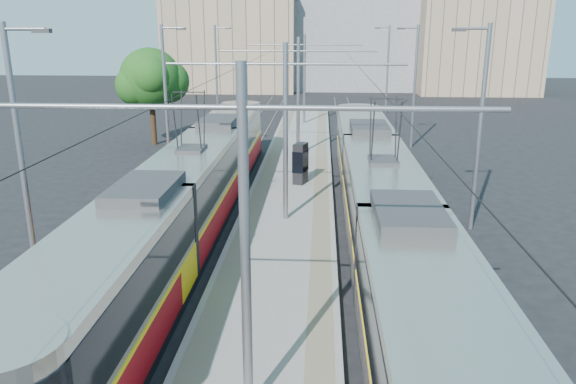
{
  "coord_description": "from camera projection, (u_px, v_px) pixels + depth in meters",
  "views": [
    {
      "loc": [
        1.39,
        -13.76,
        7.86
      ],
      "look_at": [
        0.13,
        7.41,
        1.6
      ],
      "focal_mm": 35.0,
      "sensor_mm": 36.0,
      "label": 1
    }
  ],
  "objects": [
    {
      "name": "platform",
      "position": [
        296.0,
        169.0,
        31.71
      ],
      "size": [
        4.0,
        50.0,
        0.3
      ],
      "primitive_type": "cube",
      "color": "gray",
      "rests_on": "ground"
    },
    {
      "name": "catenary",
      "position": [
        293.0,
        97.0,
        27.75
      ],
      "size": [
        9.2,
        70.0,
        7.0
      ],
      "color": "gray",
      "rests_on": "platform"
    },
    {
      "name": "tram_left",
      "position": [
        193.0,
        189.0,
        22.1
      ],
      "size": [
        2.43,
        29.6,
        5.5
      ],
      "color": "black",
      "rests_on": "ground"
    },
    {
      "name": "tree",
      "position": [
        155.0,
        79.0,
        37.95
      ],
      "size": [
        4.51,
        4.17,
        6.56
      ],
      "color": "#382314",
      "rests_on": "ground"
    },
    {
      "name": "building_right",
      "position": [
        476.0,
        41.0,
        68.11
      ],
      "size": [
        14.28,
        10.2,
        12.48
      ],
      "color": "tan",
      "rests_on": "ground"
    },
    {
      "name": "tactile_strip_right",
      "position": [
        321.0,
        166.0,
        31.59
      ],
      "size": [
        0.7,
        50.0,
        0.01
      ],
      "primitive_type": "cube",
      "color": "gray",
      "rests_on": "platform"
    },
    {
      "name": "building_centre",
      "position": [
        357.0,
        33.0,
        74.42
      ],
      "size": [
        18.36,
        14.28,
        14.09
      ],
      "color": "gray",
      "rests_on": "ground"
    },
    {
      "name": "ground",
      "position": [
        267.0,
        323.0,
        15.48
      ],
      "size": [
        160.0,
        160.0,
        0.0
      ],
      "primitive_type": "plane",
      "color": "black",
      "rests_on": "ground"
    },
    {
      "name": "shelter",
      "position": [
        300.0,
        162.0,
        27.96
      ],
      "size": [
        0.81,
        1.04,
        2.02
      ],
      "rotation": [
        0.0,
        0.0,
        -0.3
      ],
      "color": "black",
      "rests_on": "platform"
    },
    {
      "name": "building_left",
      "position": [
        233.0,
        42.0,
        71.79
      ],
      "size": [
        16.32,
        12.24,
        12.01
      ],
      "color": "tan",
      "rests_on": "ground"
    },
    {
      "name": "rails",
      "position": [
        296.0,
        171.0,
        31.75
      ],
      "size": [
        8.71,
        70.0,
        0.03
      ],
      "color": "gray",
      "rests_on": "ground"
    },
    {
      "name": "tactile_strip_left",
      "position": [
        270.0,
        166.0,
        31.75
      ],
      "size": [
        0.7,
        50.0,
        0.01
      ],
      "primitive_type": "cube",
      "color": "gray",
      "rests_on": "platform"
    },
    {
      "name": "street_lamps",
      "position": [
        299.0,
        89.0,
        34.4
      ],
      "size": [
        15.18,
        38.22,
        8.0
      ],
      "color": "gray",
      "rests_on": "ground"
    },
    {
      "name": "tram_right",
      "position": [
        381.0,
        200.0,
        20.18
      ],
      "size": [
        2.43,
        30.66,
        5.5
      ],
      "color": "black",
      "rests_on": "ground"
    }
  ]
}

